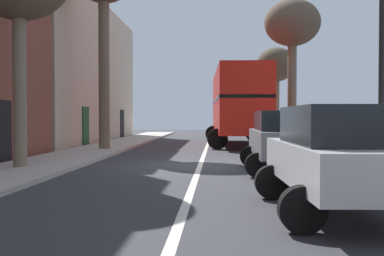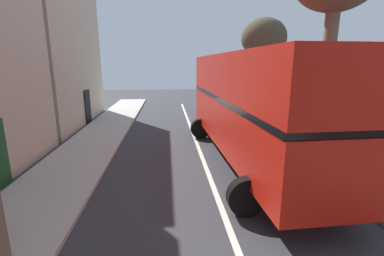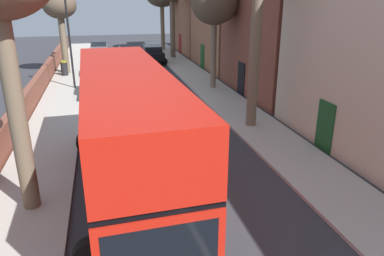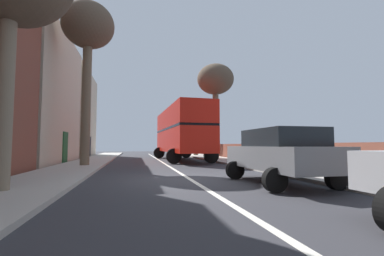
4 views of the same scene
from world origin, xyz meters
name	(u,v)px [view 3 (image 3 of 4)]	position (x,y,z in m)	size (l,w,h in m)	color
ground_plane	(143,100)	(0.00, 0.00, 0.00)	(84.00, 84.00, 0.00)	#333338
road_centre_line	(143,100)	(0.00, 0.00, 0.00)	(0.16, 54.00, 0.01)	silver
sidewalk_left	(218,95)	(-4.90, 0.00, 0.06)	(2.60, 60.00, 0.12)	#B2ADA3
sidewalk_right	(61,105)	(4.90, 0.00, 0.06)	(2.60, 60.00, 0.12)	#B2ADA3
terraced_houses_left	(272,22)	(-8.50, -0.25, 4.60)	(4.07, 47.62, 9.90)	#9E6647
boundary_wall_right	(31,97)	(6.45, 0.00, 0.66)	(0.36, 54.00, 1.31)	brown
double_decker_bus	(127,125)	(1.70, 11.20, 2.35)	(3.83, 10.84, 4.06)	red
parked_car_black_left_0	(153,53)	(-2.50, -13.36, 0.94)	(2.53, 4.34, 1.64)	black
parked_car_silver_right_1	(100,66)	(2.50, -7.50, 0.96)	(2.51, 4.29, 1.71)	#B7BABF
parked_car_grey_right_2	(101,81)	(2.50, -1.76, 0.97)	(2.51, 4.29, 1.71)	slate
parked_car_grey_right_3	(99,47)	(2.50, -19.50, 0.90)	(2.54, 4.01, 1.56)	slate
street_tree_left_2	(214,3)	(-5.11, -1.85, 5.72)	(3.12, 3.12, 7.16)	#7A6B56
street_tree_right_5	(60,8)	(5.20, -9.59, 5.24)	(2.62, 2.62, 6.42)	brown
lamppost_right	(69,33)	(4.30, -4.05, 3.81)	(0.32, 0.32, 6.31)	black
litter_bin_right	(64,68)	(5.30, -8.61, 0.70)	(0.55, 0.55, 1.15)	black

